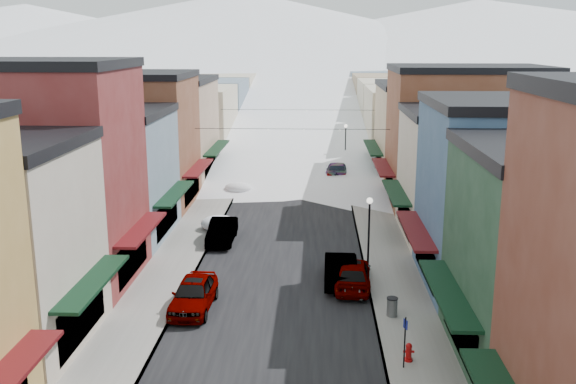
# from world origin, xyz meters

# --- Properties ---
(road) EXTENTS (10.00, 160.00, 0.01)m
(road) POSITION_xyz_m (0.00, 60.00, 0.01)
(road) COLOR black
(road) RESTS_ON ground
(sidewalk_left) EXTENTS (3.20, 160.00, 0.15)m
(sidewalk_left) POSITION_xyz_m (-6.60, 60.00, 0.07)
(sidewalk_left) COLOR gray
(sidewalk_left) RESTS_ON ground
(sidewalk_right) EXTENTS (3.20, 160.00, 0.15)m
(sidewalk_right) POSITION_xyz_m (6.60, 60.00, 0.07)
(sidewalk_right) COLOR gray
(sidewalk_right) RESTS_ON ground
(curb_left) EXTENTS (0.10, 160.00, 0.15)m
(curb_left) POSITION_xyz_m (-5.05, 60.00, 0.07)
(curb_left) COLOR slate
(curb_left) RESTS_ON ground
(curb_right) EXTENTS (0.10, 160.00, 0.15)m
(curb_right) POSITION_xyz_m (5.05, 60.00, 0.07)
(curb_right) COLOR slate
(curb_right) RESTS_ON ground
(bldg_l_brick_near) EXTENTS (12.30, 8.20, 12.50)m
(bldg_l_brick_near) POSITION_xyz_m (-13.69, 20.50, 6.26)
(bldg_l_brick_near) COLOR maroon
(bldg_l_brick_near) RESTS_ON ground
(bldg_l_grayblue) EXTENTS (11.30, 9.20, 9.00)m
(bldg_l_grayblue) POSITION_xyz_m (-13.19, 29.00, 4.51)
(bldg_l_grayblue) COLOR slate
(bldg_l_grayblue) RESTS_ON ground
(bldg_l_brick_far) EXTENTS (13.30, 9.20, 11.00)m
(bldg_l_brick_far) POSITION_xyz_m (-14.19, 38.00, 5.51)
(bldg_l_brick_far) COLOR brown
(bldg_l_brick_far) RESTS_ON ground
(bldg_l_tan) EXTENTS (11.30, 11.20, 10.00)m
(bldg_l_tan) POSITION_xyz_m (-13.19, 48.00, 5.01)
(bldg_l_tan) COLOR tan
(bldg_l_tan) RESTS_ON ground
(bldg_r_blue) EXTENTS (11.30, 9.20, 10.50)m
(bldg_r_blue) POSITION_xyz_m (13.19, 21.00, 5.26)
(bldg_r_blue) COLOR #345477
(bldg_r_blue) RESTS_ON ground
(bldg_r_cream) EXTENTS (12.30, 9.20, 9.00)m
(bldg_r_cream) POSITION_xyz_m (13.69, 30.00, 4.51)
(bldg_r_cream) COLOR beige
(bldg_r_cream) RESTS_ON ground
(bldg_r_brick_far) EXTENTS (13.30, 9.20, 11.50)m
(bldg_r_brick_far) POSITION_xyz_m (14.19, 39.00, 5.76)
(bldg_r_brick_far) COLOR brown
(bldg_r_brick_far) RESTS_ON ground
(bldg_r_tan) EXTENTS (11.30, 11.20, 9.50)m
(bldg_r_tan) POSITION_xyz_m (13.19, 49.00, 4.76)
(bldg_r_tan) COLOR tan
(bldg_r_tan) RESTS_ON ground
(distant_blocks) EXTENTS (34.00, 55.00, 8.00)m
(distant_blocks) POSITION_xyz_m (0.00, 83.00, 4.00)
(distant_blocks) COLOR gray
(distant_blocks) RESTS_ON ground
(mountain_ridge) EXTENTS (670.00, 340.00, 34.00)m
(mountain_ridge) POSITION_xyz_m (-19.47, 277.18, 14.36)
(mountain_ridge) COLOR silver
(mountain_ridge) RESTS_ON ground
(overhead_cables) EXTENTS (16.40, 15.04, 0.04)m
(overhead_cables) POSITION_xyz_m (0.00, 47.50, 6.20)
(overhead_cables) COLOR black
(overhead_cables) RESTS_ON ground
(car_silver_sedan) EXTENTS (2.11, 4.94, 1.66)m
(car_silver_sedan) POSITION_xyz_m (-4.14, 17.06, 0.83)
(car_silver_sedan) COLOR #A9ACB2
(car_silver_sedan) RESTS_ON ground
(car_dark_hatch) EXTENTS (1.65, 4.73, 1.56)m
(car_dark_hatch) POSITION_xyz_m (-4.30, 28.25, 0.78)
(car_dark_hatch) COLOR black
(car_dark_hatch) RESTS_ON ground
(car_silver_wagon) EXTENTS (2.49, 5.30, 1.50)m
(car_silver_wagon) POSITION_xyz_m (-3.50, 51.46, 0.75)
(car_silver_wagon) COLOR gray
(car_silver_wagon) RESTS_ON ground
(car_green_sedan) EXTENTS (1.88, 5.15, 1.69)m
(car_green_sedan) POSITION_xyz_m (3.50, 21.15, 0.84)
(car_green_sedan) COLOR black
(car_green_sedan) RESTS_ON ground
(car_gray_suv) EXTENTS (2.29, 5.07, 1.69)m
(car_gray_suv) POSITION_xyz_m (4.15, 20.35, 0.84)
(car_gray_suv) COLOR #93969B
(car_gray_suv) RESTS_ON ground
(car_black_sedan) EXTENTS (2.60, 5.83, 1.66)m
(car_black_sedan) POSITION_xyz_m (4.15, 49.06, 0.83)
(car_black_sedan) COLOR black
(car_black_sedan) RESTS_ON ground
(car_lane_silver) EXTENTS (1.96, 4.79, 1.63)m
(car_lane_silver) POSITION_xyz_m (-2.11, 53.76, 0.81)
(car_lane_silver) COLOR #AAADB3
(car_lane_silver) RESTS_ON ground
(car_lane_white) EXTENTS (3.08, 6.11, 1.66)m
(car_lane_white) POSITION_xyz_m (1.75, 71.92, 0.83)
(car_lane_white) COLOR silver
(car_lane_white) RESTS_ON ground
(fire_hydrant) EXTENTS (0.47, 0.36, 0.81)m
(fire_hydrant) POSITION_xyz_m (6.08, 11.76, 0.52)
(fire_hydrant) COLOR #A20809
(fire_hydrant) RESTS_ON sidewalk_right
(parking_sign) EXTENTS (0.14, 0.29, 2.26)m
(parking_sign) POSITION_xyz_m (5.80, 11.17, 1.47)
(parking_sign) COLOR black
(parking_sign) RESTS_ON sidewalk_right
(trash_can) EXTENTS (0.56, 0.56, 0.95)m
(trash_can) POSITION_xyz_m (5.89, 16.33, 0.63)
(trash_can) COLOR slate
(trash_can) RESTS_ON sidewalk_right
(streetlamp_near) EXTENTS (0.37, 0.37, 4.42)m
(streetlamp_near) POSITION_xyz_m (5.20, 22.86, 2.94)
(streetlamp_near) COLOR black
(streetlamp_near) RESTS_ON sidewalk_right
(streetlamp_far) EXTENTS (0.38, 0.38, 4.53)m
(streetlamp_far) POSITION_xyz_m (5.20, 55.00, 3.01)
(streetlamp_far) COLOR black
(streetlamp_far) RESTS_ON sidewalk_right
(snow_pile_mid) EXTENTS (2.65, 2.83, 1.12)m
(snow_pile_mid) POSITION_xyz_m (-4.88, 30.95, 0.54)
(snow_pile_mid) COLOR white
(snow_pile_mid) RESTS_ON ground
(snow_pile_far) EXTENTS (2.45, 2.71, 1.04)m
(snow_pile_far) POSITION_xyz_m (-4.88, 42.46, 0.49)
(snow_pile_far) COLOR white
(snow_pile_far) RESTS_ON ground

